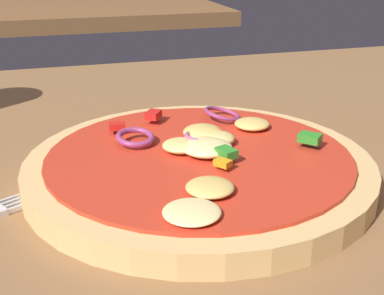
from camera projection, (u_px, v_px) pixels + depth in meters
The scene contains 3 objects.
dining_table at pixel (164, 198), 0.45m from camera, with size 1.30×0.88×0.04m.
pizza at pixel (199, 165), 0.43m from camera, with size 0.28×0.28×0.03m.
background_table at pixel (96, 11), 1.59m from camera, with size 0.72×0.57×0.04m.
Camera 1 is at (-0.09, -0.39, 0.23)m, focal length 48.92 mm.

